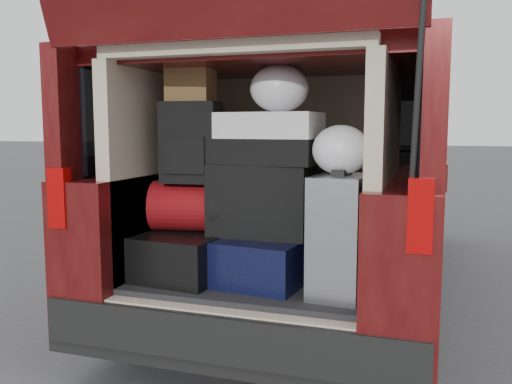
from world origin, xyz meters
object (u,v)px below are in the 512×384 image
at_px(black_hardshell, 191,253).
at_px(red_duffel, 191,206).
at_px(silver_roller, 341,235).
at_px(twotone_duffel, 262,138).
at_px(black_soft_case, 262,200).
at_px(navy_hardshell, 266,259).
at_px(backpack, 191,142).

xyz_separation_m(black_hardshell, red_duffel, (-0.02, 0.03, 0.26)).
distance_m(silver_roller, twotone_duffel, 0.66).
relative_size(black_soft_case, twotone_duffel, 0.88).
relative_size(navy_hardshell, black_soft_case, 1.02).
xyz_separation_m(silver_roller, black_soft_case, (-0.45, 0.15, 0.14)).
height_order(backpack, twotone_duffel, backpack).
bearing_deg(red_duffel, black_hardshell, -75.79).
distance_m(silver_roller, red_duffel, 0.87).
relative_size(silver_roller, twotone_duffel, 0.97).
bearing_deg(black_hardshell, navy_hardshell, 8.37).
bearing_deg(red_duffel, silver_roller, -18.75).
bearing_deg(twotone_duffel, navy_hardshell, -46.11).
bearing_deg(black_soft_case, silver_roller, -18.13).
bearing_deg(twotone_duffel, silver_roller, -14.34).
height_order(silver_roller, backpack, backpack).
height_order(silver_roller, black_soft_case, black_soft_case).
height_order(red_duffel, black_soft_case, black_soft_case).
distance_m(silver_roller, backpack, 0.95).
bearing_deg(silver_roller, black_soft_case, 165.72).
bearing_deg(black_soft_case, twotone_duffel, -78.18).
bearing_deg(navy_hardshell, black_hardshell, -171.01).
bearing_deg(silver_roller, backpack, 178.59).
relative_size(black_hardshell, backpack, 1.39).
xyz_separation_m(silver_roller, twotone_duffel, (-0.45, 0.15, 0.46)).
bearing_deg(silver_roller, twotone_duffel, 166.10).
height_order(black_soft_case, twotone_duffel, twotone_duffel).
height_order(navy_hardshell, twotone_duffel, twotone_duffel).
height_order(black_hardshell, black_soft_case, black_soft_case).
xyz_separation_m(red_duffel, black_soft_case, (0.41, 0.03, 0.05)).
distance_m(navy_hardshell, backpack, 0.75).
relative_size(black_hardshell, navy_hardshell, 1.11).
bearing_deg(silver_roller, black_hardshell, 178.20).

